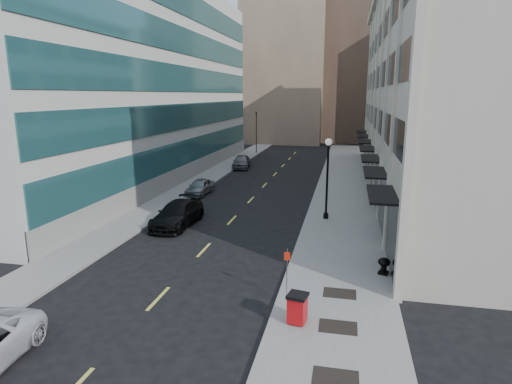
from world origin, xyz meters
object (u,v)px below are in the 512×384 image
at_px(car_black_pickup, 178,214).
at_px(trash_bin, 297,307).
at_px(traffic_signal, 256,114).
at_px(car_grey_sedan, 241,162).
at_px(sign_post, 287,266).
at_px(urn_planter, 384,264).
at_px(car_silver_sedan, 200,187).
at_px(lamppost, 328,171).

relative_size(car_black_pickup, trash_bin, 4.68).
relative_size(traffic_signal, car_grey_sedan, 1.50).
bearing_deg(car_grey_sedan, sign_post, -80.04).
bearing_deg(car_black_pickup, urn_planter, -22.05).
relative_size(trash_bin, urn_planter, 1.44).
height_order(traffic_signal, car_grey_sedan, traffic_signal).
height_order(traffic_signal, car_black_pickup, traffic_signal).
xyz_separation_m(car_black_pickup, car_silver_sedan, (-1.60, 8.95, -0.11)).
distance_m(trash_bin, sign_post, 2.24).
distance_m(car_black_pickup, lamppost, 10.48).
height_order(car_black_pickup, car_silver_sedan, car_black_pickup).
relative_size(traffic_signal, urn_planter, 8.65).
bearing_deg(traffic_signal, urn_planter, -70.07).
relative_size(car_silver_sedan, trash_bin, 3.44).
xyz_separation_m(car_grey_sedan, trash_bin, (10.61, -34.00, -0.02)).
bearing_deg(lamppost, traffic_signal, 109.99).
relative_size(car_black_pickup, car_grey_sedan, 1.17).
xyz_separation_m(car_black_pickup, sign_post, (8.59, -9.06, 0.77)).
height_order(car_silver_sedan, sign_post, sign_post).
relative_size(traffic_signal, trash_bin, 6.00).
relative_size(trash_bin, lamppost, 0.21).
bearing_deg(car_silver_sedan, car_grey_sedan, 91.26).
bearing_deg(sign_post, urn_planter, 35.17).
height_order(traffic_signal, car_silver_sedan, traffic_signal).
bearing_deg(car_black_pickup, car_silver_sedan, 102.12).
xyz_separation_m(trash_bin, sign_post, (-0.68, 1.99, 0.78)).
distance_m(traffic_signal, urn_planter, 44.60).
bearing_deg(car_black_pickup, traffic_signal, 95.64).
xyz_separation_m(traffic_signal, trash_bin, (11.58, -47.00, -4.94)).
height_order(car_silver_sedan, urn_planter, car_silver_sedan).
bearing_deg(lamppost, car_grey_sedan, 119.00).
bearing_deg(sign_post, car_grey_sedan, 103.81).
bearing_deg(lamppost, car_black_pickup, -161.42).
xyz_separation_m(traffic_signal, car_silver_sedan, (0.70, -27.00, -5.04)).
relative_size(sign_post, urn_planter, 2.67).
bearing_deg(car_silver_sedan, car_black_pickup, -77.50).
distance_m(car_silver_sedan, trash_bin, 22.76).
bearing_deg(car_silver_sedan, lamppost, -24.70).
xyz_separation_m(car_silver_sedan, urn_planter, (14.40, -14.65, -0.04)).
xyz_separation_m(trash_bin, lamppost, (0.32, 14.28, 2.70)).
relative_size(car_silver_sedan, lamppost, 0.71).
bearing_deg(traffic_signal, car_grey_sedan, -85.74).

